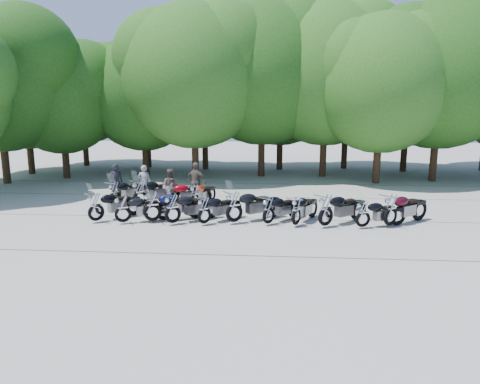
# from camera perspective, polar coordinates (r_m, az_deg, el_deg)

# --- Properties ---
(ground) EXTENTS (90.00, 90.00, 0.00)m
(ground) POSITION_cam_1_polar(r_m,az_deg,el_deg) (15.97, -0.41, -4.89)
(ground) COLOR #A39C93
(ground) RESTS_ON ground
(tree_0) EXTENTS (7.50, 7.50, 9.21)m
(tree_0) POSITION_cam_1_polar(r_m,az_deg,el_deg) (32.88, -26.75, 11.66)
(tree_0) COLOR #3A2614
(tree_0) RESTS_ON ground
(tree_1) EXTENTS (6.97, 6.97, 8.55)m
(tree_1) POSITION_cam_1_polar(r_m,az_deg,el_deg) (29.72, -22.74, 11.43)
(tree_1) COLOR #3A2614
(tree_1) RESTS_ON ground
(tree_2) EXTENTS (7.31, 7.31, 8.97)m
(tree_2) POSITION_cam_1_polar(r_m,az_deg,el_deg) (29.44, -12.80, 12.48)
(tree_2) COLOR #3A2614
(tree_2) RESTS_ON ground
(tree_3) EXTENTS (8.70, 8.70, 10.67)m
(tree_3) POSITION_cam_1_polar(r_m,az_deg,el_deg) (27.07, -6.18, 14.99)
(tree_3) COLOR #3A2614
(tree_3) RESTS_ON ground
(tree_4) EXTENTS (9.13, 9.13, 11.20)m
(tree_4) POSITION_cam_1_polar(r_m,az_deg,el_deg) (28.51, 2.96, 15.46)
(tree_4) COLOR #3A2614
(tree_4) RESTS_ON ground
(tree_5) EXTENTS (9.04, 9.04, 11.10)m
(tree_5) POSITION_cam_1_polar(r_m,az_deg,el_deg) (28.80, 11.39, 15.10)
(tree_5) COLOR #3A2614
(tree_5) RESTS_ON ground
(tree_6) EXTENTS (8.00, 8.00, 9.82)m
(tree_6) POSITION_cam_1_polar(r_m,az_deg,el_deg) (26.92, 18.35, 13.46)
(tree_6) COLOR #3A2614
(tree_6) RESTS_ON ground
(tree_7) EXTENTS (8.79, 8.79, 10.79)m
(tree_7) POSITION_cam_1_polar(r_m,az_deg,el_deg) (28.93, 25.20, 13.92)
(tree_7) COLOR #3A2614
(tree_7) RESTS_ON ground
(tree_9) EXTENTS (7.59, 7.59, 9.32)m
(tree_9) POSITION_cam_1_polar(r_m,az_deg,el_deg) (36.11, -20.32, 12.06)
(tree_9) COLOR #3A2614
(tree_9) RESTS_ON ground
(tree_10) EXTENTS (7.78, 7.78, 9.55)m
(tree_10) POSITION_cam_1_polar(r_m,az_deg,el_deg) (33.71, -12.45, 12.84)
(tree_10) COLOR #3A2614
(tree_10) RESTS_ON ground
(tree_11) EXTENTS (7.56, 7.56, 9.28)m
(tree_11) POSITION_cam_1_polar(r_m,az_deg,el_deg) (32.17, -4.78, 12.87)
(tree_11) COLOR #3A2614
(tree_11) RESTS_ON ground
(tree_12) EXTENTS (7.88, 7.88, 9.67)m
(tree_12) POSITION_cam_1_polar(r_m,az_deg,el_deg) (31.82, 5.45, 13.30)
(tree_12) COLOR #3A2614
(tree_12) RESTS_ON ground
(tree_13) EXTENTS (8.31, 8.31, 10.20)m
(tree_13) POSITION_cam_1_polar(r_m,az_deg,el_deg) (33.28, 14.11, 13.46)
(tree_13) COLOR #3A2614
(tree_13) RESTS_ON ground
(tree_14) EXTENTS (8.02, 8.02, 9.84)m
(tree_14) POSITION_cam_1_polar(r_m,az_deg,el_deg) (32.82, 21.56, 12.72)
(tree_14) COLOR #3A2614
(tree_14) RESTS_ON ground
(motorcycle_0) EXTENTS (2.08, 2.25, 1.33)m
(motorcycle_0) POSITION_cam_1_polar(r_m,az_deg,el_deg) (17.59, -18.68, -1.76)
(motorcycle_0) COLOR black
(motorcycle_0) RESTS_ON ground
(motorcycle_1) EXTENTS (2.29, 1.63, 1.26)m
(motorcycle_1) POSITION_cam_1_polar(r_m,az_deg,el_deg) (17.07, -15.36, -2.07)
(motorcycle_1) COLOR black
(motorcycle_1) RESTS_ON ground
(motorcycle_2) EXTENTS (2.54, 1.83, 1.40)m
(motorcycle_2) POSITION_cam_1_polar(r_m,az_deg,el_deg) (16.97, -11.58, -1.74)
(motorcycle_2) COLOR #0B0E34
(motorcycle_2) RESTS_ON ground
(motorcycle_3) EXTENTS (2.26, 2.07, 1.33)m
(motorcycle_3) POSITION_cam_1_polar(r_m,az_deg,el_deg) (16.54, -8.97, -2.09)
(motorcycle_3) COLOR black
(motorcycle_3) RESTS_ON ground
(motorcycle_4) EXTENTS (1.96, 2.07, 1.24)m
(motorcycle_4) POSITION_cam_1_polar(r_m,az_deg,el_deg) (16.35, -4.78, -2.32)
(motorcycle_4) COLOR black
(motorcycle_4) RESTS_ON ground
(motorcycle_5) EXTENTS (2.52, 2.13, 1.44)m
(motorcycle_5) POSITION_cam_1_polar(r_m,az_deg,el_deg) (16.45, -0.78, -1.83)
(motorcycle_5) COLOR black
(motorcycle_5) RESTS_ON ground
(motorcycle_6) EXTENTS (1.96, 2.07, 1.24)m
(motorcycle_6) POSITION_cam_1_polar(r_m,az_deg,el_deg) (16.34, 3.83, -2.31)
(motorcycle_6) COLOR black
(motorcycle_6) RESTS_ON ground
(motorcycle_7) EXTENTS (1.65, 2.34, 1.29)m
(motorcycle_7) POSITION_cam_1_polar(r_m,az_deg,el_deg) (16.22, 7.52, -2.39)
(motorcycle_7) COLOR black
(motorcycle_7) RESTS_ON ground
(motorcycle_8) EXTENTS (2.44, 2.17, 1.42)m
(motorcycle_8) POSITION_cam_1_polar(r_m,az_deg,el_deg) (16.25, 11.39, -2.24)
(motorcycle_8) COLOR black
(motorcycle_8) RESTS_ON ground
(motorcycle_9) EXTENTS (2.22, 1.41, 1.21)m
(motorcycle_9) POSITION_cam_1_polar(r_m,az_deg,el_deg) (16.46, 16.10, -2.68)
(motorcycle_9) COLOR black
(motorcycle_9) RESTS_ON ground
(motorcycle_10) EXTENTS (2.45, 2.16, 1.42)m
(motorcycle_10) POSITION_cam_1_polar(r_m,az_deg,el_deg) (16.93, 19.46, -2.13)
(motorcycle_10) COLOR black
(motorcycle_10) RESTS_ON ground
(motorcycle_11) EXTENTS (1.65, 2.36, 1.30)m
(motorcycle_11) POSITION_cam_1_polar(r_m,az_deg,el_deg) (20.29, -16.37, -0.06)
(motorcycle_11) COLOR black
(motorcycle_11) RESTS_ON ground
(motorcycle_12) EXTENTS (2.23, 2.45, 1.44)m
(motorcycle_12) POSITION_cam_1_polar(r_m,az_deg,el_deg) (19.66, -13.24, -0.03)
(motorcycle_12) COLOR black
(motorcycle_12) RESTS_ON ground
(motorcycle_13) EXTENTS (2.35, 1.67, 1.29)m
(motorcycle_13) POSITION_cam_1_polar(r_m,az_deg,el_deg) (19.53, -9.41, -0.18)
(motorcycle_13) COLOR maroon
(motorcycle_13) RESTS_ON ground
(motorcycle_14) EXTENTS (1.38, 2.25, 1.22)m
(motorcycle_14) POSITION_cam_1_polar(r_m,az_deg,el_deg) (19.24, -6.08, -0.37)
(motorcycle_14) COLOR #911C05
(motorcycle_14) RESTS_ON ground
(rider_0) EXTENTS (0.79, 0.67, 1.83)m
(rider_0) POSITION_cam_1_polar(r_m,az_deg,el_deg) (21.48, -16.21, 1.25)
(rider_0) COLOR black
(rider_0) RESTS_ON ground
(rider_1) EXTENTS (0.84, 0.67, 1.65)m
(rider_1) POSITION_cam_1_polar(r_m,az_deg,el_deg) (20.35, -9.35, 0.78)
(rider_1) COLOR brown
(rider_1) RESTS_ON ground
(rider_2) EXTENTS (1.20, 0.85, 1.89)m
(rider_2) POSITION_cam_1_polar(r_m,az_deg,el_deg) (20.64, -5.87, 1.34)
(rider_2) COLOR brown
(rider_2) RESTS_ON ground
(rider_3) EXTENTS (0.64, 0.43, 1.72)m
(rider_3) POSITION_cam_1_polar(r_m,az_deg,el_deg) (21.45, -12.62, 1.26)
(rider_3) COLOR #9C9D9F
(rider_3) RESTS_ON ground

